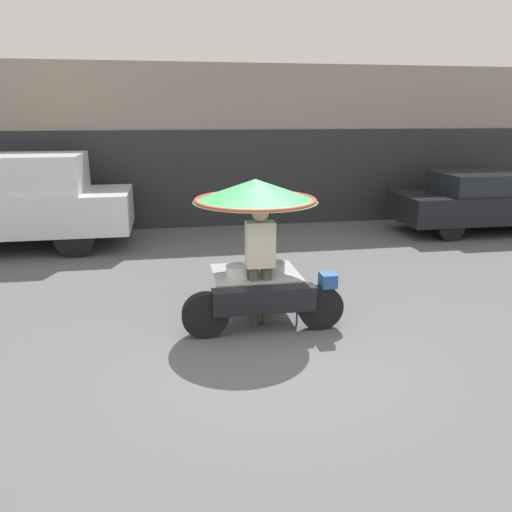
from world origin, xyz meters
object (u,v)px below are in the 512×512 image
vendor_person (260,259)px  pickup_truck (5,205)px  parked_car (489,201)px  vendor_motorcycle_cart (257,216)px

vendor_person → pickup_truck: size_ratio=0.31×
parked_car → vendor_person: bearing=-145.0°
vendor_motorcycle_cart → parked_car: 7.82m
vendor_motorcycle_cart → pickup_truck: (-4.53, 4.48, -0.49)m
vendor_person → parked_car: 7.92m
vendor_motorcycle_cart → parked_car: vendor_motorcycle_cart is taller
parked_car → pickup_truck: size_ratio=0.87×
pickup_truck → parked_car: bearing=-0.9°
vendor_person → parked_car: (6.49, 4.54, -0.19)m
vendor_motorcycle_cart → pickup_truck: 6.39m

